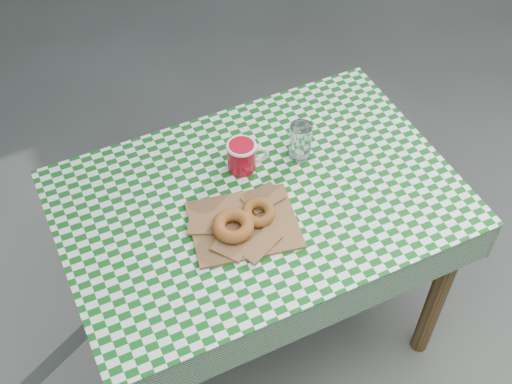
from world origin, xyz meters
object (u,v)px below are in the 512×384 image
coffee_mug (242,156)px  paper_bag (244,224)px  drinking_glass (300,141)px  table (259,272)px

coffee_mug → paper_bag: bearing=-96.4°
paper_bag → drinking_glass: bearing=31.0°
coffee_mug → table: bearing=-74.7°
table → paper_bag: size_ratio=3.85×
table → drinking_glass: drinking_glass is taller
table → paper_bag: paper_bag is taller
table → drinking_glass: 0.49m
table → coffee_mug: size_ratio=6.68×
drinking_glass → coffee_mug: bearing=168.6°
table → paper_bag: 0.41m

